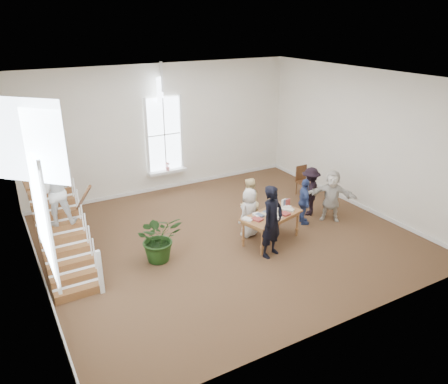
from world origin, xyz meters
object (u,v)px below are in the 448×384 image
library_table (272,217)px  police_officer (272,222)px  floor_plant (159,238)px  woman_cluster_b (310,191)px  side_chair (303,179)px  person_yellow (249,203)px  woman_cluster_a (304,202)px  woman_cluster_c (332,196)px  elderly_woman (249,212)px

library_table → police_officer: bearing=-140.5°
floor_plant → woman_cluster_b: bearing=3.4°
library_table → side_chair: size_ratio=1.82×
person_yellow → floor_plant: bearing=-13.7°
woman_cluster_a → police_officer: bearing=142.7°
woman_cluster_b → woman_cluster_c: 0.72m
library_table → side_chair: (3.00, 2.32, -0.15)m
library_table → person_yellow: (-0.06, 1.10, 0.03)m
police_officer → side_chair: size_ratio=1.87×
library_table → woman_cluster_a: (1.52, 0.44, -0.02)m
library_table → woman_cluster_b: woman_cluster_b is taller
library_table → woman_cluster_c: (2.42, 0.24, 0.07)m
woman_cluster_c → side_chair: 2.17m
woman_cluster_c → side_chair: bearing=118.1°
side_chair → woman_cluster_c: bearing=-106.1°
woman_cluster_a → woman_cluster_c: 0.93m
elderly_woman → floor_plant: 2.78m
elderly_woman → floor_plant: size_ratio=1.11×
woman_cluster_a → side_chair: size_ratio=1.37×
person_yellow → woman_cluster_c: (2.48, -0.86, 0.04)m
police_officer → elderly_woman: bearing=66.4°
woman_cluster_b → side_chair: bearing=-160.9°
person_yellow → woman_cluster_a: 1.71m
police_officer → elderly_woman: size_ratio=1.36×
police_officer → woman_cluster_a: bearing=9.8°
floor_plant → library_table: bearing=-10.3°
police_officer → person_yellow: size_ratio=1.28×
woman_cluster_a → side_chair: (1.48, 1.88, -0.13)m
person_yellow → side_chair: 3.30m
library_table → woman_cluster_a: bearing=0.7°
library_table → person_yellow: 1.10m
library_table → elderly_woman: (-0.36, 0.60, -0.02)m
person_yellow → library_table: bearing=69.5°
police_officer → woman_cluster_c: (2.88, 0.89, -0.17)m
police_officer → elderly_woman: (0.10, 1.25, -0.26)m
floor_plant → side_chair: 6.38m
woman_cluster_b → person_yellow: bearing=-44.9°
side_chair → woman_cluster_b: bearing=-122.1°
woman_cluster_c → side_chair: (0.58, 2.08, -0.22)m
elderly_woman → woman_cluster_c: 2.80m
library_table → elderly_woman: bearing=105.4°
woman_cluster_a → side_chair: woman_cluster_a is taller
woman_cluster_b → woman_cluster_c: woman_cluster_c is taller
woman_cluster_b → side_chair: woman_cluster_b is taller
person_yellow → woman_cluster_a: person_yellow is taller
library_table → side_chair: 3.80m
woman_cluster_b → floor_plant: 5.26m
elderly_woman → woman_cluster_a: 1.88m
side_chair → woman_cluster_a: bearing=-128.7°
woman_cluster_c → floor_plant: bearing=-139.7°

